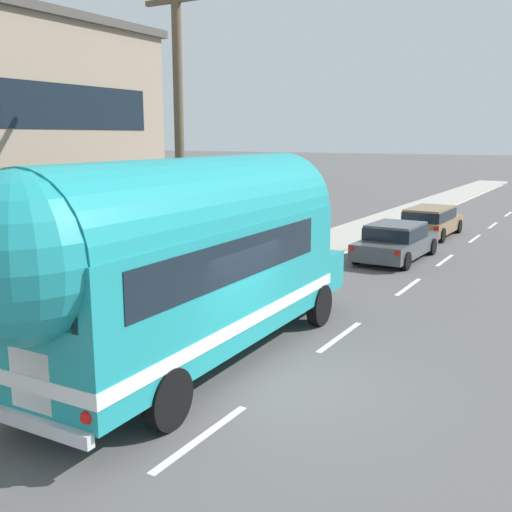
{
  "coord_description": "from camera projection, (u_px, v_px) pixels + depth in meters",
  "views": [
    {
      "loc": [
        4.97,
        -9.11,
        4.5
      ],
      "look_at": [
        -1.69,
        2.2,
        1.88
      ],
      "focal_mm": 41.92,
      "sensor_mm": 36.0,
      "label": 1
    }
  ],
  "objects": [
    {
      "name": "painted_bus",
      "position": [
        182.0,
        255.0,
        11.26
      ],
      "size": [
        2.8,
        10.57,
        4.12
      ],
      "color": "teal",
      "rests_on": "ground"
    },
    {
      "name": "utility_pole",
      "position": [
        179.0,
        140.0,
        14.87
      ],
      "size": [
        1.8,
        0.24,
        8.5
      ],
      "color": "brown",
      "rests_on": "ground"
    },
    {
      "name": "lane_markings",
      "position": [
        376.0,
        253.0,
        23.44
      ],
      "size": [
        3.87,
        80.0,
        0.01
      ],
      "color": "silver",
      "rests_on": "ground"
    },
    {
      "name": "ground_plane",
      "position": [
        275.0,
        384.0,
        11.05
      ],
      "size": [
        300.0,
        300.0,
        0.0
      ],
      "primitive_type": "plane",
      "color": "#565454"
    },
    {
      "name": "sidewalk_slab",
      "position": [
        284.0,
        259.0,
        22.02
      ],
      "size": [
        2.7,
        90.0,
        0.15
      ],
      "primitive_type": "cube",
      "color": "#ADA89E",
      "rests_on": "ground"
    },
    {
      "name": "car_lead",
      "position": [
        396.0,
        240.0,
        22.14
      ],
      "size": [
        2.1,
        4.66,
        1.37
      ],
      "color": "#474C51",
      "rests_on": "ground"
    },
    {
      "name": "car_second",
      "position": [
        431.0,
        220.0,
        27.24
      ],
      "size": [
        1.97,
        4.55,
        1.37
      ],
      "color": "olive",
      "rests_on": "ground"
    }
  ]
}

